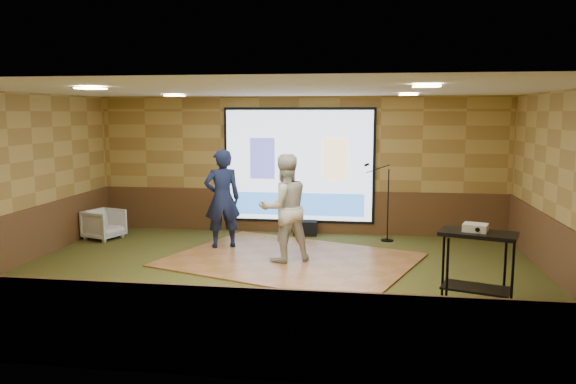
# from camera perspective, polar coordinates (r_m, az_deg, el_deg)

# --- Properties ---
(ground) EXTENTS (9.00, 9.00, 0.00)m
(ground) POSITION_cam_1_polar(r_m,az_deg,el_deg) (9.20, -1.62, -8.66)
(ground) COLOR #2D3A1A
(ground) RESTS_ON ground
(room_shell) EXTENTS (9.04, 7.04, 3.02)m
(room_shell) POSITION_cam_1_polar(r_m,az_deg,el_deg) (8.83, -1.68, 4.47)
(room_shell) COLOR #AA8E47
(room_shell) RESTS_ON ground
(wainscot_back) EXTENTS (9.00, 0.04, 0.95)m
(wainscot_back) POSITION_cam_1_polar(r_m,az_deg,el_deg) (12.45, 1.10, -1.98)
(wainscot_back) COLOR #51351B
(wainscot_back) RESTS_ON ground
(wainscot_front) EXTENTS (9.00, 0.04, 0.95)m
(wainscot_front) POSITION_cam_1_polar(r_m,az_deg,el_deg) (5.84, -7.65, -13.87)
(wainscot_front) COLOR #51351B
(wainscot_front) RESTS_ON ground
(wainscot_left) EXTENTS (0.04, 7.00, 0.95)m
(wainscot_left) POSITION_cam_1_polar(r_m,az_deg,el_deg) (10.77, -25.91, -4.39)
(wainscot_left) COLOR #51351B
(wainscot_left) RESTS_ON ground
(wainscot_right) EXTENTS (0.04, 7.00, 0.95)m
(wainscot_right) POSITION_cam_1_polar(r_m,az_deg,el_deg) (9.43, 26.45, -6.12)
(wainscot_right) COLOR #51351B
(wainscot_right) RESTS_ON ground
(projector_screen) EXTENTS (3.32, 0.06, 2.52)m
(projector_screen) POSITION_cam_1_polar(r_m,az_deg,el_deg) (12.27, 1.09, 2.59)
(projector_screen) COLOR black
(projector_screen) RESTS_ON room_shell
(downlight_nw) EXTENTS (0.32, 0.32, 0.02)m
(downlight_nw) POSITION_cam_1_polar(r_m,az_deg,el_deg) (11.12, -11.46, 9.57)
(downlight_nw) COLOR #FFE9BF
(downlight_nw) RESTS_ON room_shell
(downlight_ne) EXTENTS (0.32, 0.32, 0.02)m
(downlight_ne) POSITION_cam_1_polar(r_m,az_deg,el_deg) (10.51, 12.13, 9.65)
(downlight_ne) COLOR #FFE9BF
(downlight_ne) RESTS_ON room_shell
(downlight_sw) EXTENTS (0.32, 0.32, 0.02)m
(downlight_sw) POSITION_cam_1_polar(r_m,az_deg,el_deg) (8.09, -19.42, 9.90)
(downlight_sw) COLOR #FFE9BF
(downlight_sw) RESTS_ON room_shell
(downlight_se) EXTENTS (0.32, 0.32, 0.02)m
(downlight_se) POSITION_cam_1_polar(r_m,az_deg,el_deg) (7.22, 13.89, 10.39)
(downlight_se) COLOR #FFE9BF
(downlight_se) RESTS_ON room_shell
(dance_floor) EXTENTS (4.99, 4.40, 0.03)m
(dance_floor) POSITION_cam_1_polar(r_m,az_deg,el_deg) (10.20, 0.31, -6.89)
(dance_floor) COLOR #A2633B
(dance_floor) RESTS_ON ground
(player_left) EXTENTS (0.83, 0.71, 1.92)m
(player_left) POSITION_cam_1_polar(r_m,az_deg,el_deg) (10.98, -6.69, -0.66)
(player_left) COLOR #141C3F
(player_left) RESTS_ON dance_floor
(player_right) EXTENTS (1.16, 1.08, 1.91)m
(player_right) POSITION_cam_1_polar(r_m,az_deg,el_deg) (9.87, -0.36, -1.64)
(player_right) COLOR beige
(player_right) RESTS_ON dance_floor
(av_table) EXTENTS (1.00, 0.52, 1.05)m
(av_table) POSITION_cam_1_polar(r_m,az_deg,el_deg) (8.09, 18.69, -5.94)
(av_table) COLOR black
(av_table) RESTS_ON ground
(projector) EXTENTS (0.38, 0.35, 0.11)m
(projector) POSITION_cam_1_polar(r_m,az_deg,el_deg) (8.05, 18.50, -3.44)
(projector) COLOR silver
(projector) RESTS_ON av_table
(mic_stand) EXTENTS (0.64, 0.26, 1.63)m
(mic_stand) POSITION_cam_1_polar(r_m,az_deg,el_deg) (11.81, 9.82, -2.55)
(mic_stand) COLOR black
(mic_stand) RESTS_ON ground
(banquet_chair) EXTENTS (0.87, 0.86, 0.63)m
(banquet_chair) POSITION_cam_1_polar(r_m,az_deg,el_deg) (12.44, -18.19, -3.14)
(banquet_chair) COLOR gray
(banquet_chair) RESTS_ON ground
(duffel_bag) EXTENTS (0.52, 0.36, 0.31)m
(duffel_bag) POSITION_cam_1_polar(r_m,az_deg,el_deg) (12.24, 1.77, -3.67)
(duffel_bag) COLOR black
(duffel_bag) RESTS_ON ground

